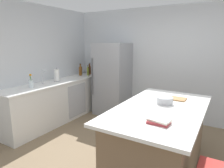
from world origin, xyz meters
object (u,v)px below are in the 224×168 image
at_px(refrigerator, 112,79).
at_px(syrup_bottle, 89,70).
at_px(kitchen_island, 159,138).
at_px(mixing_bowl, 165,100).
at_px(vinegar_bottle, 90,70).
at_px(flower_vase, 31,83).
at_px(cutting_board, 176,99).
at_px(paper_towel_roll, 57,75).
at_px(olive_oil_bottle, 88,71).
at_px(whiskey_bottle, 80,71).
at_px(cookbook_stack, 159,121).
at_px(sink_faucet, 43,77).

distance_m(refrigerator, syrup_bottle, 0.79).
height_order(kitchen_island, mixing_bowl, mixing_bowl).
bearing_deg(refrigerator, vinegar_bottle, 169.32).
height_order(flower_vase, cutting_board, flower_vase).
height_order(paper_towel_roll, olive_oil_bottle, paper_towel_roll).
xyz_separation_m(mixing_bowl, cutting_board, (0.09, 0.32, -0.04)).
bearing_deg(vinegar_bottle, cutting_board, -26.42).
bearing_deg(olive_oil_bottle, vinegar_bottle, 109.10).
relative_size(kitchen_island, syrup_bottle, 6.44).
distance_m(refrigerator, whiskey_bottle, 0.94).
distance_m(kitchen_island, flower_vase, 2.62).
bearing_deg(vinegar_bottle, mixing_bowl, -32.59).
relative_size(kitchen_island, cookbook_stack, 7.63).
xyz_separation_m(whiskey_bottle, cookbook_stack, (2.82, -2.08, -0.09)).
distance_m(flower_vase, whiskey_bottle, 1.64).
bearing_deg(vinegar_bottle, whiskey_bottle, -111.20).
bearing_deg(flower_vase, sink_faucet, 101.93).
bearing_deg(syrup_bottle, cookbook_stack, -40.43).
bearing_deg(sink_faucet, olive_oil_bottle, 84.33).
bearing_deg(mixing_bowl, refrigerator, 139.69).
xyz_separation_m(sink_faucet, mixing_bowl, (2.64, -0.08, -0.10)).
bearing_deg(mixing_bowl, kitchen_island, -89.90).
relative_size(flower_vase, paper_towel_roll, 0.87).
height_order(cookbook_stack, cutting_board, cookbook_stack).
height_order(mixing_bowl, cutting_board, mixing_bowl).
bearing_deg(olive_oil_bottle, flower_vase, -92.07).
bearing_deg(olive_oil_bottle, kitchen_island, -33.19).
xyz_separation_m(syrup_bottle, mixing_bowl, (2.52, -1.55, -0.06)).
height_order(sink_faucet, paper_towel_roll, paper_towel_roll).
bearing_deg(refrigerator, cutting_board, -32.33).
height_order(kitchen_island, whiskey_bottle, whiskey_bottle).
distance_m(kitchen_island, mixing_bowl, 0.54).
relative_size(olive_oil_bottle, cutting_board, 0.95).
xyz_separation_m(kitchen_island, cutting_board, (0.09, 0.50, 0.47)).
height_order(refrigerator, vinegar_bottle, refrigerator).
bearing_deg(mixing_bowl, olive_oil_bottle, 149.71).
height_order(refrigerator, syrup_bottle, refrigerator).
bearing_deg(paper_towel_roll, vinegar_bottle, 87.82).
relative_size(paper_towel_roll, mixing_bowl, 1.35).
xyz_separation_m(whiskey_bottle, mixing_bowl, (2.67, -1.36, -0.07)).
xyz_separation_m(refrigerator, syrup_bottle, (-0.77, 0.07, 0.16)).
bearing_deg(sink_faucet, refrigerator, 57.76).
relative_size(kitchen_island, mixing_bowl, 8.47).
xyz_separation_m(paper_towel_roll, vinegar_bottle, (0.05, 1.19, -0.01)).
bearing_deg(mixing_bowl, syrup_bottle, 148.38).
xyz_separation_m(olive_oil_bottle, mixing_bowl, (2.50, -1.46, -0.05)).
bearing_deg(cookbook_stack, refrigerator, 130.70).
height_order(refrigerator, sink_faucet, refrigerator).
bearing_deg(refrigerator, olive_oil_bottle, -178.11).
distance_m(sink_faucet, vinegar_bottle, 1.56).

